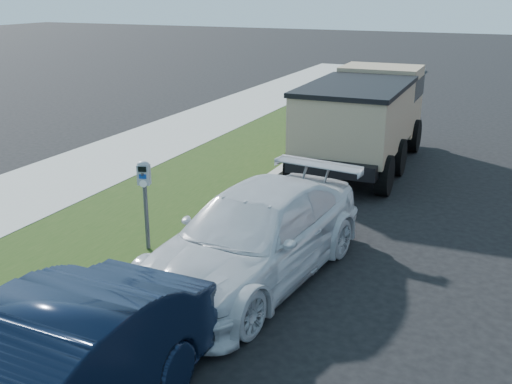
% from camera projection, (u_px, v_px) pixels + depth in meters
% --- Properties ---
extents(ground, '(120.00, 120.00, 0.00)m').
position_uv_depth(ground, '(311.00, 282.00, 9.45)').
color(ground, black).
rests_on(ground, ground).
extents(streetside, '(6.12, 50.00, 0.15)m').
position_uv_depth(streetside, '(103.00, 194.00, 13.29)').
color(streetside, gray).
rests_on(streetside, ground).
extents(parking_meter, '(0.25, 0.20, 1.56)m').
position_uv_depth(parking_meter, '(145.00, 186.00, 9.96)').
color(parking_meter, '#3F4247').
rests_on(parking_meter, ground).
extents(white_wagon, '(2.59, 5.11, 1.42)m').
position_uv_depth(white_wagon, '(255.00, 236.00, 9.41)').
color(white_wagon, silver).
rests_on(white_wagon, ground).
extents(dump_truck, '(2.49, 6.01, 2.34)m').
position_uv_depth(dump_truck, '(365.00, 114.00, 15.53)').
color(dump_truck, black).
rests_on(dump_truck, ground).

